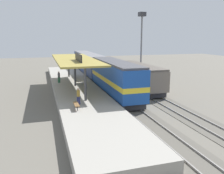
% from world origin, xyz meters
% --- Properties ---
extents(ground_plane, '(120.00, 120.00, 0.00)m').
position_xyz_m(ground_plane, '(2.00, 0.00, 0.00)').
color(ground_plane, '#666056').
extents(track_near, '(3.20, 110.00, 0.16)m').
position_xyz_m(track_near, '(0.00, 0.00, 0.03)').
color(track_near, '#565249').
rests_on(track_near, ground).
extents(track_far, '(3.20, 110.00, 0.16)m').
position_xyz_m(track_far, '(4.60, 0.00, 0.03)').
color(track_far, '#565249').
rests_on(track_far, ground).
extents(platform, '(6.00, 44.00, 0.90)m').
position_xyz_m(platform, '(-4.60, 0.00, 0.45)').
color(platform, '#9E998E').
rests_on(platform, ground).
extents(station_canopy, '(5.20, 18.00, 4.70)m').
position_xyz_m(station_canopy, '(-4.60, -0.09, 4.53)').
color(station_canopy, '#47474C').
rests_on(station_canopy, platform).
extents(platform_bench, '(0.44, 1.70, 0.50)m').
position_xyz_m(platform_bench, '(-6.00, -10.79, 1.34)').
color(platform_bench, '#333338').
rests_on(platform_bench, platform).
extents(locomotive, '(2.93, 14.43, 4.44)m').
position_xyz_m(locomotive, '(0.00, -3.94, 2.41)').
color(locomotive, '#28282D').
rests_on(locomotive, track_near).
extents(passenger_carriage_single, '(2.90, 20.00, 4.24)m').
position_xyz_m(passenger_carriage_single, '(0.00, 14.06, 2.31)').
color(passenger_carriage_single, '#28282D').
rests_on(passenger_carriage_single, track_near).
extents(freight_car, '(2.80, 12.00, 3.54)m').
position_xyz_m(freight_car, '(4.60, -1.26, 1.97)').
color(freight_car, '#28282D').
rests_on(freight_car, track_far).
extents(light_mast, '(1.10, 1.10, 11.70)m').
position_xyz_m(light_mast, '(7.80, 5.86, 8.40)').
color(light_mast, slate).
rests_on(light_mast, ground).
extents(person_waiting, '(0.34, 0.34, 1.71)m').
position_xyz_m(person_waiting, '(-6.62, 2.88, 1.85)').
color(person_waiting, '#23603D').
rests_on(person_waiting, platform).
extents(person_walking, '(0.34, 0.34, 1.71)m').
position_xyz_m(person_walking, '(-5.57, -9.33, 1.85)').
color(person_walking, navy).
rests_on(person_walking, platform).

